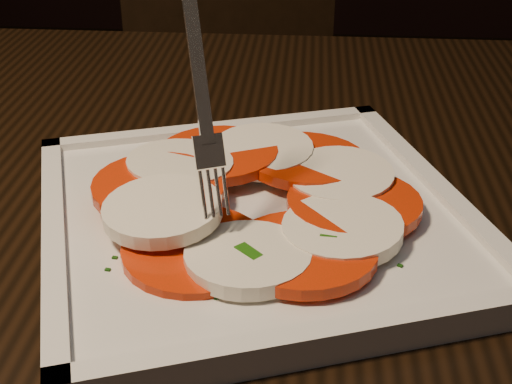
# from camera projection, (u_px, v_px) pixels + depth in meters

# --- Properties ---
(table) EXTENTS (1.20, 0.80, 0.75)m
(table) POSITION_uv_depth(u_px,v_px,m) (153.00, 273.00, 0.64)
(table) COLOR black
(table) RESTS_ON ground
(chair) EXTENTS (0.53, 0.53, 0.93)m
(chair) POSITION_uv_depth(u_px,v_px,m) (241.00, 86.00, 1.37)
(chair) COLOR black
(chair) RESTS_ON ground
(plate) EXTENTS (0.38, 0.38, 0.01)m
(plate) POSITION_uv_depth(u_px,v_px,m) (256.00, 219.00, 0.52)
(plate) COLOR white
(plate) RESTS_ON table
(caprese_salad) EXTENTS (0.24, 0.23, 0.03)m
(caprese_salad) POSITION_uv_depth(u_px,v_px,m) (256.00, 197.00, 0.51)
(caprese_salad) COLOR red
(caprese_salad) RESTS_ON plate
(fork) EXTENTS (0.05, 0.07, 0.16)m
(fork) POSITION_uv_depth(u_px,v_px,m) (196.00, 76.00, 0.45)
(fork) COLOR white
(fork) RESTS_ON caprese_salad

